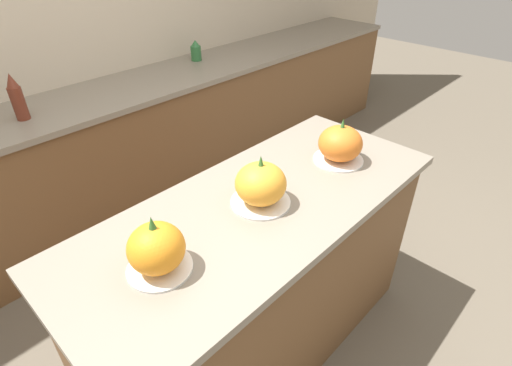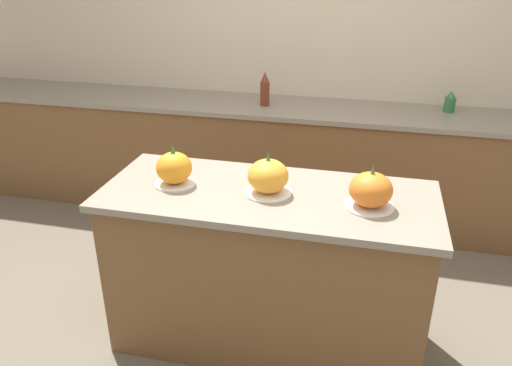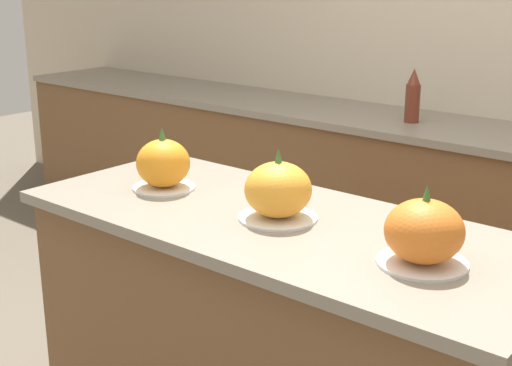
{
  "view_description": "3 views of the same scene",
  "coord_description": "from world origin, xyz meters",
  "px_view_note": "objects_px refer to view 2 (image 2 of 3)",
  "views": [
    {
      "loc": [
        -0.9,
        -0.84,
        1.8
      ],
      "look_at": [
        0.02,
        0.04,
        0.94
      ],
      "focal_mm": 28.0,
      "sensor_mm": 36.0,
      "label": 1
    },
    {
      "loc": [
        0.45,
        -2.1,
        1.93
      ],
      "look_at": [
        -0.07,
        0.04,
        0.91
      ],
      "focal_mm": 35.0,
      "sensor_mm": 36.0,
      "label": 2
    },
    {
      "loc": [
        1.2,
        -1.53,
        1.58
      ],
      "look_at": [
        -0.07,
        -0.01,
        0.98
      ],
      "focal_mm": 50.0,
      "sensor_mm": 36.0,
      "label": 3
    }
  ],
  "objects_px": {
    "bottle_tall": "(265,90)",
    "pumpkin_cake_right": "(371,191)",
    "bottle_short": "(450,102)",
    "pumpkin_cake_left": "(174,169)",
    "pumpkin_cake_center": "(267,177)"
  },
  "relations": [
    {
      "from": "pumpkin_cake_right",
      "to": "bottle_tall",
      "type": "xyz_separation_m",
      "value": [
        -0.81,
        1.47,
        0.05
      ]
    },
    {
      "from": "bottle_tall",
      "to": "bottle_short",
      "type": "distance_m",
      "value": 1.32
    },
    {
      "from": "pumpkin_cake_left",
      "to": "bottle_tall",
      "type": "bearing_deg",
      "value": 84.77
    },
    {
      "from": "pumpkin_cake_center",
      "to": "bottle_tall",
      "type": "relative_size",
      "value": 0.92
    },
    {
      "from": "pumpkin_cake_center",
      "to": "pumpkin_cake_right",
      "type": "height_order",
      "value": "pumpkin_cake_center"
    },
    {
      "from": "pumpkin_cake_left",
      "to": "pumpkin_cake_right",
      "type": "distance_m",
      "value": 0.95
    },
    {
      "from": "bottle_tall",
      "to": "pumpkin_cake_right",
      "type": "bearing_deg",
      "value": -60.98
    },
    {
      "from": "pumpkin_cake_center",
      "to": "pumpkin_cake_right",
      "type": "distance_m",
      "value": 0.48
    },
    {
      "from": "pumpkin_cake_right",
      "to": "bottle_short",
      "type": "height_order",
      "value": "pumpkin_cake_right"
    },
    {
      "from": "bottle_tall",
      "to": "bottle_short",
      "type": "xyz_separation_m",
      "value": [
        1.31,
        0.15,
        -0.05
      ]
    },
    {
      "from": "pumpkin_cake_center",
      "to": "bottle_tall",
      "type": "xyz_separation_m",
      "value": [
        -0.33,
        1.43,
        0.05
      ]
    },
    {
      "from": "pumpkin_cake_left",
      "to": "bottle_short",
      "type": "height_order",
      "value": "pumpkin_cake_left"
    },
    {
      "from": "bottle_tall",
      "to": "bottle_short",
      "type": "bearing_deg",
      "value": 6.58
    },
    {
      "from": "pumpkin_cake_right",
      "to": "bottle_tall",
      "type": "bearing_deg",
      "value": 119.02
    },
    {
      "from": "pumpkin_cake_center",
      "to": "bottle_short",
      "type": "xyz_separation_m",
      "value": [
        0.98,
        1.58,
        -0.0
      ]
    }
  ]
}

